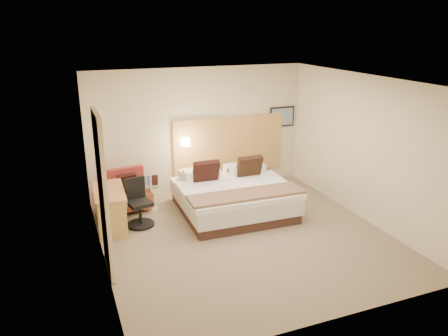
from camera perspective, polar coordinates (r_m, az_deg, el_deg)
name	(u,v)px	position (r m, az deg, el deg)	size (l,w,h in m)	color
floor	(245,236)	(7.79, 2.72, -8.89)	(4.80, 5.00, 0.02)	#7C6A54
ceiling	(247,80)	(6.98, 3.06, 11.38)	(4.80, 5.00, 0.02)	white
wall_back	(199,130)	(9.53, -3.31, 4.96)	(4.80, 0.02, 2.70)	beige
wall_front	(335,224)	(5.25, 14.24, -7.13)	(4.80, 0.02, 2.70)	beige
wall_left	(97,181)	(6.70, -16.28, -1.63)	(0.02, 5.00, 2.70)	beige
wall_right	(364,148)	(8.51, 17.87, 2.45)	(0.02, 5.00, 2.70)	beige
headboard_panel	(229,145)	(9.83, 0.69, 2.99)	(2.60, 0.04, 1.30)	tan
art_frame	(282,117)	(10.26, 7.57, 6.66)	(0.62, 0.03, 0.47)	black
art_canvas	(282,117)	(10.25, 7.63, 6.64)	(0.54, 0.01, 0.39)	#758CA1
lamp_arm	(185,142)	(9.40, -5.15, 3.46)	(0.02, 0.02, 0.12)	white
lamp_shade	(186,142)	(9.34, -5.04, 3.37)	(0.15, 0.15, 0.15)	#FDECC5
curtain	(103,195)	(6.52, -15.52, -3.36)	(0.06, 0.90, 2.42)	beige
bottle_a	(146,180)	(8.77, -10.13, -1.54)	(0.06, 0.06, 0.19)	#96BBE8
bottle_b	(149,180)	(8.78, -9.83, -1.49)	(0.06, 0.06, 0.19)	#7FA1C5
menu_folder	(155,180)	(8.71, -9.03, -1.56)	(0.12, 0.05, 0.21)	#361716
bed	(233,195)	(8.61, 1.16, -3.60)	(2.16, 2.10, 1.03)	#39221C
lounge_chair	(129,194)	(8.94, -12.30, -3.29)	(0.84, 0.76, 0.80)	#B37754
side_table	(150,196)	(8.85, -9.66, -3.56)	(0.52, 0.52, 0.52)	white
desk	(111,198)	(8.12, -14.59, -3.81)	(0.59, 1.19, 0.73)	#C0784B
desk_chair	(139,207)	(8.18, -11.07, -4.98)	(0.59, 0.59, 0.88)	black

